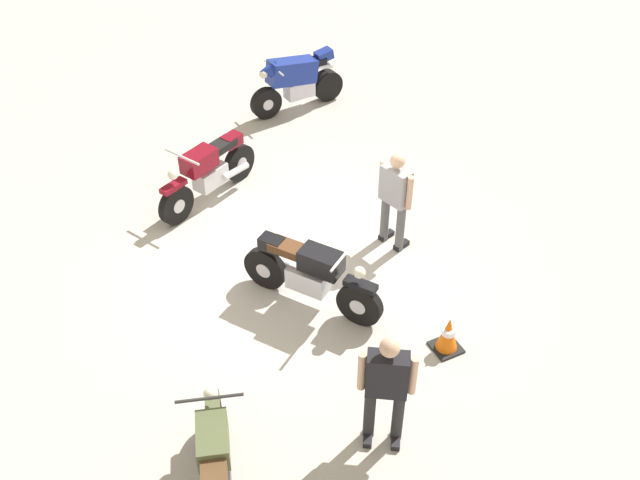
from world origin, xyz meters
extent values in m
plane|color=#B7B2A8|center=(0.00, 0.00, 0.00)|extent=(40.00, 40.00, 0.00)
cylinder|color=black|center=(-2.28, 2.04, 0.30)|extent=(0.62, 0.34, 0.60)
cylinder|color=#333333|center=(-2.28, 2.04, 0.30)|extent=(0.26, 0.24, 0.21)
cube|color=#333333|center=(-2.97, 2.26, 0.40)|extent=(0.62, 0.44, 0.32)
cube|color=#515B38|center=(-2.78, 2.20, 0.80)|extent=(0.63, 0.48, 0.30)
cube|color=#515B38|center=(-2.28, 2.04, 0.63)|extent=(0.47, 0.29, 0.08)
cube|color=brown|center=(-3.21, 2.34, 0.82)|extent=(0.65, 0.43, 0.12)
cylinder|color=#333333|center=(-2.47, 2.10, 1.05)|extent=(0.25, 0.68, 0.04)
sphere|color=silver|center=(-2.26, 2.03, 0.85)|extent=(0.16, 0.16, 0.16)
cylinder|color=black|center=(4.16, -1.31, 0.30)|extent=(0.22, 0.61, 0.60)
cylinder|color=black|center=(4.29, -2.65, 0.30)|extent=(0.28, 0.62, 0.60)
cylinder|color=silver|center=(4.16, -1.31, 0.30)|extent=(0.20, 0.23, 0.21)
cylinder|color=silver|center=(4.29, -2.65, 0.30)|extent=(0.20, 0.23, 0.21)
cube|color=silver|center=(4.23, -2.03, 0.40)|extent=(0.33, 0.58, 0.32)
cube|color=navy|center=(4.21, -1.88, 0.80)|extent=(0.45, 1.02, 0.57)
cone|color=navy|center=(4.16, -1.37, 0.95)|extent=(0.37, 0.39, 0.39)
cube|color=black|center=(4.25, -2.28, 0.87)|extent=(0.32, 0.62, 0.12)
cube|color=navy|center=(4.28, -2.58, 0.95)|extent=(0.25, 0.37, 0.23)
cylinder|color=silver|center=(4.36, -2.52, 0.77)|extent=(0.13, 0.40, 0.17)
cylinder|color=silver|center=(4.20, -2.54, 0.77)|extent=(0.13, 0.40, 0.17)
cylinder|color=silver|center=(4.18, -1.51, 0.97)|extent=(0.70, 0.10, 0.04)
sphere|color=silver|center=(4.16, -1.29, 0.90)|extent=(0.16, 0.16, 0.16)
cylinder|color=black|center=(-1.32, -0.30, 0.32)|extent=(0.59, 0.46, 0.64)
cylinder|color=black|center=(-0.13, 0.52, 0.32)|extent=(0.59, 0.46, 0.64)
cylinder|color=silver|center=(-1.32, -0.30, 0.32)|extent=(0.26, 0.24, 0.22)
cylinder|color=silver|center=(-0.13, 0.52, 0.32)|extent=(0.26, 0.24, 0.22)
cube|color=silver|center=(-0.69, 0.14, 0.42)|extent=(0.62, 0.55, 0.32)
cube|color=black|center=(-0.85, 0.02, 0.82)|extent=(0.64, 0.58, 0.30)
cube|color=black|center=(-1.32, -0.30, 0.67)|extent=(0.45, 0.38, 0.08)
cube|color=#4C2D19|center=(-0.48, 0.28, 0.84)|extent=(0.64, 0.55, 0.12)
cube|color=black|center=(-0.23, 0.45, 0.82)|extent=(0.39, 0.36, 0.18)
cylinder|color=silver|center=(-0.26, 0.23, 0.37)|extent=(0.52, 0.41, 0.16)
cylinder|color=silver|center=(-1.12, -0.16, 1.07)|extent=(0.43, 0.60, 0.04)
sphere|color=silver|center=(-1.30, -0.29, 0.87)|extent=(0.16, 0.16, 0.16)
cylinder|color=black|center=(1.82, 1.18, 0.32)|extent=(0.40, 0.62, 0.64)
cylinder|color=black|center=(2.48, -0.11, 0.32)|extent=(0.40, 0.62, 0.64)
cylinder|color=silver|center=(1.82, 1.18, 0.32)|extent=(0.23, 0.26, 0.22)
cylinder|color=silver|center=(2.48, -0.11, 0.32)|extent=(0.23, 0.26, 0.22)
cube|color=silver|center=(2.17, 0.49, 0.42)|extent=(0.50, 0.63, 0.32)
cube|color=maroon|center=(2.08, 0.67, 0.82)|extent=(0.54, 0.64, 0.30)
cube|color=maroon|center=(1.82, 1.18, 0.67)|extent=(0.34, 0.46, 0.08)
cube|color=black|center=(2.28, 0.27, 0.84)|extent=(0.50, 0.65, 0.12)
cube|color=maroon|center=(2.42, 0.00, 0.82)|extent=(0.34, 0.39, 0.18)
cylinder|color=silver|center=(2.20, 0.06, 0.37)|extent=(0.35, 0.55, 0.16)
cylinder|color=silver|center=(1.93, 0.96, 1.07)|extent=(0.64, 0.35, 0.04)
sphere|color=silver|center=(1.83, 1.16, 0.87)|extent=(0.16, 0.16, 0.16)
cylinder|color=#59595B|center=(-0.28, -1.55, 0.40)|extent=(0.16, 0.16, 0.79)
cube|color=black|center=(-0.26, -1.61, 0.04)|extent=(0.17, 0.28, 0.08)
cylinder|color=#59595B|center=(0.03, -1.47, 0.40)|extent=(0.16, 0.16, 0.79)
cube|color=black|center=(0.04, -1.52, 0.04)|extent=(0.17, 0.28, 0.08)
cube|color=#99999E|center=(-0.13, -1.51, 1.07)|extent=(0.49, 0.33, 0.56)
cylinder|color=#D8AD8C|center=(-0.38, -1.58, 1.09)|extent=(0.11, 0.11, 0.53)
cylinder|color=#D8AD8C|center=(0.13, -1.44, 1.09)|extent=(0.11, 0.11, 0.53)
sphere|color=#D8AD8C|center=(-0.13, -1.51, 1.49)|extent=(0.21, 0.21, 0.21)
cylinder|color=#262628|center=(-2.94, 0.46, 0.40)|extent=(0.18, 0.18, 0.80)
cube|color=black|center=(-2.99, 0.49, 0.04)|extent=(0.27, 0.22, 0.08)
cylinder|color=#262628|center=(-3.11, 0.19, 0.40)|extent=(0.18, 0.18, 0.80)
cube|color=black|center=(-3.16, 0.23, 0.04)|extent=(0.27, 0.22, 0.08)
cube|color=black|center=(-3.02, 0.33, 1.08)|extent=(0.43, 0.50, 0.56)
cylinder|color=#D8AD8C|center=(-2.88, 0.55, 1.09)|extent=(0.12, 0.12, 0.53)
cylinder|color=#D8AD8C|center=(-3.17, 0.10, 1.09)|extent=(0.12, 0.12, 0.53)
sphere|color=#D8AD8C|center=(-3.02, 0.33, 1.50)|extent=(0.22, 0.22, 0.22)
cube|color=black|center=(-2.23, -1.08, 0.01)|extent=(0.36, 0.36, 0.03)
cone|color=orange|center=(-2.23, -1.08, 0.28)|extent=(0.28, 0.28, 0.50)
cylinder|color=white|center=(-2.23, -1.08, 0.32)|extent=(0.19, 0.19, 0.08)
camera|label=1|loc=(-7.13, 3.15, 7.01)|focal=40.71mm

